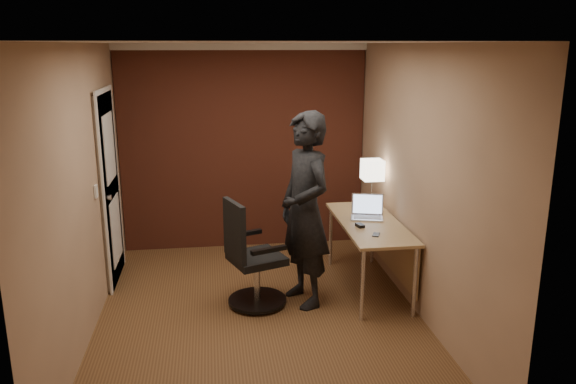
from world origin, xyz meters
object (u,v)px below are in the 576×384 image
object	(u,v)px
desk	(376,233)
mouse	(360,225)
laptop	(367,211)
desk_lamp	(372,171)
office_chair	(250,261)
person	(305,210)
phone	(376,235)

from	to	relation	value
desk	mouse	distance (m)	0.30
laptop	desk_lamp	bearing A→B (deg)	67.58
desk_lamp	office_chair	xyz separation A→B (m)	(-1.41, -0.76, -0.68)
laptop	office_chair	bearing A→B (deg)	-162.02
desk	laptop	size ratio (longest dim) A/B	3.87
office_chair	person	xyz separation A→B (m)	(0.53, 0.02, 0.48)
mouse	person	bearing A→B (deg)	172.53
desk	office_chair	bearing A→B (deg)	-169.35
office_chair	person	size ratio (longest dim) A/B	0.56
desk	desk_lamp	bearing A→B (deg)	80.09
desk	person	size ratio (longest dim) A/B	0.79
laptop	phone	size ratio (longest dim) A/B	3.37
desk	office_chair	xyz separation A→B (m)	(-1.32, -0.25, -0.14)
desk_lamp	mouse	size ratio (longest dim) A/B	5.35
desk_lamp	person	distance (m)	1.16
desk	desk_lamp	world-z (taller)	desk_lamp
desk	laptop	world-z (taller)	laptop
phone	office_chair	world-z (taller)	office_chair
mouse	phone	distance (m)	0.28
desk	phone	size ratio (longest dim) A/B	13.04
laptop	person	world-z (taller)	person
desk_lamp	mouse	bearing A→B (deg)	-114.60
laptop	phone	world-z (taller)	laptop
phone	office_chair	distance (m)	1.23
phone	person	bearing A→B (deg)	-171.85
desk_lamp	laptop	distance (m)	0.52
mouse	desk_lamp	bearing A→B (deg)	50.97
desk	desk_lamp	size ratio (longest dim) A/B	2.80
phone	person	distance (m)	0.71
laptop	office_chair	xyz separation A→B (m)	(-1.26, -0.41, -0.33)
desk_lamp	laptop	size ratio (longest dim) A/B	1.38
desk_lamp	office_chair	bearing A→B (deg)	-151.55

